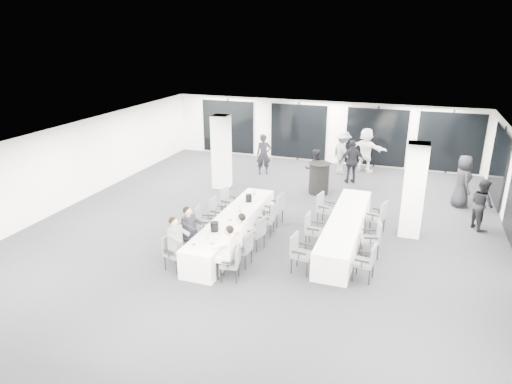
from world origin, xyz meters
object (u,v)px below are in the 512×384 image
(chair_side_right_far, at_px, (378,215))
(standing_guest_a, at_px, (264,152))
(standing_guest_h, at_px, (482,201))
(chair_main_left_near, at_px, (173,250))
(chair_main_right_far, at_px, (276,207))
(standing_guest_c, at_px, (343,150))
(chair_main_left_second, at_px, (185,237))
(chair_main_right_near, at_px, (233,261))
(chair_main_right_mid, at_px, (257,232))
(chair_side_left_mid, at_px, (312,228))
(standing_guest_e, at_px, (463,178))
(chair_main_left_mid, at_px, (203,221))
(banquet_table_main, at_px, (233,229))
(standing_guest_g, at_px, (223,149))
(chair_side_right_mid, at_px, (373,237))
(chair_main_right_second, at_px, (244,247))
(chair_main_left_far, at_px, (228,201))
(cocktail_table, at_px, (319,178))
(standing_guest_d, at_px, (352,159))
(chair_side_left_far, at_px, (324,207))
(chair_side_left_near, at_px, (299,251))
(chair_main_right_fourth, at_px, (269,218))
(ice_bucket_far, at_px, (249,198))
(standing_guest_b, at_px, (314,166))
(standing_guest_f, at_px, (366,147))
(banquet_table_side, at_px, (345,230))
(chair_side_right_near, at_px, (367,260))
(chair_main_left_fourth, at_px, (217,211))
(ice_bucket_near, at_px, (214,227))

(chair_side_right_far, height_order, standing_guest_a, standing_guest_a)
(chair_side_right_far, distance_m, standing_guest_h, 3.24)
(chair_main_left_near, bearing_deg, chair_main_right_far, 167.74)
(standing_guest_c, bearing_deg, chair_main_left_second, 120.56)
(chair_main_right_near, bearing_deg, chair_main_right_mid, -12.04)
(chair_side_left_mid, xyz_separation_m, standing_guest_e, (4.15, 4.74, 0.47))
(chair_main_left_mid, distance_m, chair_main_right_near, 2.47)
(banquet_table_main, relative_size, standing_guest_g, 2.46)
(standing_guest_g, bearing_deg, chair_side_right_mid, -33.74)
(banquet_table_main, distance_m, chair_main_right_second, 1.54)
(chair_main_left_near, bearing_deg, standing_guest_c, 177.32)
(chair_side_left_mid, distance_m, chair_side_right_far, 2.24)
(chair_main_left_far, relative_size, chair_side_right_mid, 0.95)
(chair_main_left_second, bearing_deg, standing_guest_e, 119.84)
(cocktail_table, bearing_deg, standing_guest_d, 59.65)
(chair_side_right_far, distance_m, standing_guest_c, 6.10)
(chair_main_left_far, bearing_deg, chair_side_left_far, 111.60)
(chair_side_right_far, bearing_deg, chair_side_left_near, 165.46)
(chair_main_right_fourth, xyz_separation_m, ice_bucket_far, (-0.81, 0.52, 0.33))
(chair_main_right_near, relative_size, standing_guest_c, 0.43)
(chair_main_right_fourth, bearing_deg, banquet_table_main, 128.23)
(chair_main_right_near, relative_size, chair_main_right_second, 0.97)
(chair_main_right_fourth, xyz_separation_m, standing_guest_b, (0.37, 4.59, 0.35))
(chair_side_left_far, relative_size, chair_side_right_mid, 0.99)
(chair_main_left_second, distance_m, ice_bucket_far, 2.75)
(chair_main_left_second, relative_size, chair_side_right_mid, 0.99)
(standing_guest_f, bearing_deg, standing_guest_d, 101.57)
(banquet_table_main, xyz_separation_m, standing_guest_g, (-2.92, 6.10, 0.64))
(chair_main_left_near, bearing_deg, ice_bucket_far, 178.71)
(chair_main_left_second, relative_size, standing_guest_e, 0.48)
(standing_guest_d, bearing_deg, standing_guest_e, 135.45)
(chair_main_right_fourth, xyz_separation_m, standing_guest_h, (5.97, 2.54, 0.37))
(chair_main_left_second, distance_m, chair_main_right_far, 3.28)
(standing_guest_h, bearing_deg, standing_guest_d, 26.43)
(cocktail_table, relative_size, chair_main_left_second, 1.19)
(chair_side_left_far, bearing_deg, chair_main_right_far, -55.19)
(chair_main_right_fourth, height_order, standing_guest_d, standing_guest_d)
(chair_main_left_near, bearing_deg, banquet_table_side, 140.66)
(chair_main_right_second, height_order, chair_side_right_near, chair_side_right_near)
(chair_main_left_second, xyz_separation_m, standing_guest_f, (3.61, 9.65, 0.51))
(standing_guest_g, bearing_deg, chair_main_left_fourth, -62.30)
(chair_side_left_mid, distance_m, ice_bucket_far, 2.40)
(chair_main_right_second, xyz_separation_m, chair_side_left_mid, (1.40, 1.68, 0.03))
(standing_guest_b, relative_size, standing_guest_f, 0.82)
(standing_guest_f, bearing_deg, chair_main_right_fourth, 97.11)
(ice_bucket_near, bearing_deg, standing_guest_e, 43.89)
(chair_main_left_mid, bearing_deg, chair_main_right_near, 31.99)
(chair_main_left_second, height_order, ice_bucket_near, ice_bucket_near)
(standing_guest_d, xyz_separation_m, standing_guest_h, (4.35, -3.18, -0.09))
(chair_main_left_near, height_order, ice_bucket_near, ice_bucket_near)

